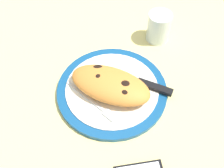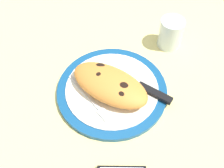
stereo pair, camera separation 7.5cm
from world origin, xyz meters
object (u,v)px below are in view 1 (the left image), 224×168
object	(u,v)px
calzone	(111,85)
water_glass	(158,29)
fork	(95,104)
plate	(112,90)
knife	(145,84)

from	to	relation	value
calzone	water_glass	xyz separation A→B (cm)	(0.88, 26.76, -0.29)
calzone	water_glass	bearing A→B (deg)	88.11
fork	water_glass	world-z (taller)	water_glass
plate	calzone	world-z (taller)	calzone
plate	calzone	bearing A→B (deg)	-72.51
calzone	fork	bearing A→B (deg)	-103.16
knife	water_glass	world-z (taller)	water_glass
plate	fork	world-z (taller)	fork
knife	fork	bearing A→B (deg)	-123.62
knife	water_glass	xyz separation A→B (cm)	(-6.05, 20.12, 1.90)
fork	knife	distance (cm)	14.99
fork	calzone	bearing A→B (deg)	76.84
plate	calzone	distance (cm)	3.69
plate	water_glass	size ratio (longest dim) A/B	3.22
knife	water_glass	distance (cm)	21.10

